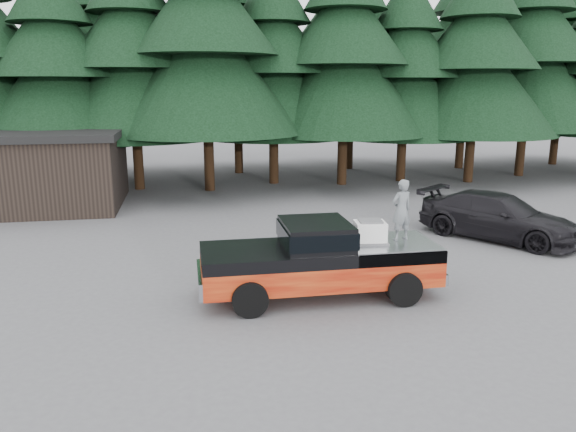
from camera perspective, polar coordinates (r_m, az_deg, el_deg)
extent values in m
plane|color=#515053|center=(14.65, -1.34, -7.47)|extent=(120.00, 120.00, 0.00)
cube|color=black|center=(13.73, 2.84, -1.79)|extent=(1.66, 1.90, 0.59)
cube|color=white|center=(14.08, 8.32, -1.69)|extent=(0.81, 0.70, 0.51)
imported|color=slate|center=(14.35, 11.45, 0.61)|extent=(0.64, 0.51, 1.55)
imported|color=black|center=(20.47, 20.58, -0.05)|extent=(4.96, 5.63, 1.56)
cube|color=black|center=(26.71, -25.22, 4.03)|extent=(8.00, 6.00, 3.00)
cube|color=black|center=(26.53, -25.57, 7.54)|extent=(8.40, 6.40, 0.30)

